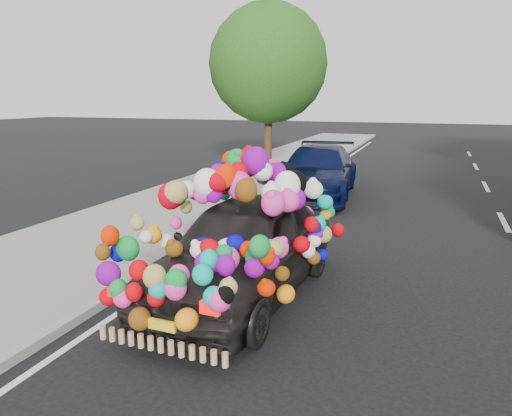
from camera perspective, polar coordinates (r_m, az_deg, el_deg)
The scene contains 6 objects.
ground at distance 8.52m, azimuth 5.43°, elevation -7.43°, with size 100.00×100.00×0.00m, color black.
sidewalk at distance 10.36m, azimuth -18.30°, elevation -3.99°, with size 4.00×60.00×0.12m, color gray.
kerb at distance 9.32m, azimuth -8.75°, elevation -5.31°, with size 0.15×60.00×0.13m, color gray.
tree_near_sidewalk at distance 18.22m, azimuth 1.44°, elevation 16.17°, with size 4.20×4.20×6.13m.
plush_art_car at distance 7.29m, azimuth -1.37°, elevation -1.89°, with size 2.35×4.65×2.13m.
navy_sedan at distance 14.86m, azimuth 7.02°, elevation 4.17°, with size 2.07×5.09×1.48m, color black.
Camera 1 is at (1.94, -7.76, 2.93)m, focal length 35.00 mm.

